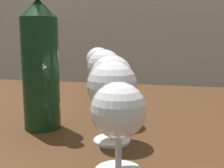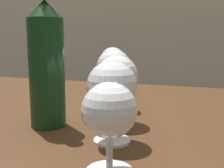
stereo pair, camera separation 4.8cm
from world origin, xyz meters
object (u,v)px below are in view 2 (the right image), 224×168
at_px(wine_glass_empty, 113,61).
at_px(wine_bottle, 47,62).
at_px(wine_glass_merlot, 117,78).
at_px(wine_glass_port, 112,88).
at_px(wine_glass_amber, 114,68).
at_px(wine_glass_pinot, 109,113).
at_px(wine_glass_chardonnay, 115,69).

distance_m(wine_glass_empty, wine_bottle, 0.40).
height_order(wine_glass_merlot, wine_bottle, wine_bottle).
bearing_deg(wine_glass_empty, wine_glass_port, -71.44).
bearing_deg(wine_glass_port, wine_glass_amber, 107.70).
xyz_separation_m(wine_glass_port, wine_glass_empty, (-0.15, 0.45, 0.01)).
height_order(wine_glass_pinot, wine_glass_empty, wine_glass_empty).
distance_m(wine_glass_merlot, wine_bottle, 0.15).
xyz_separation_m(wine_glass_pinot, wine_glass_chardonnay, (-0.14, 0.45, 0.01)).
relative_size(wine_glass_pinot, wine_glass_empty, 0.83).
xyz_separation_m(wine_glass_amber, wine_bottle, (-0.08, -0.18, 0.03)).
height_order(wine_glass_empty, wine_bottle, wine_bottle).
bearing_deg(wine_glass_empty, wine_glass_pinot, -71.72).
relative_size(wine_glass_pinot, wine_glass_amber, 0.82).
height_order(wine_glass_pinot, wine_glass_merlot, wine_glass_merlot).
bearing_deg(wine_glass_chardonnay, wine_glass_amber, -73.80).
xyz_separation_m(wine_glass_merlot, wine_glass_empty, (-0.12, 0.34, 0.01)).
relative_size(wine_glass_empty, wine_bottle, 0.46).
distance_m(wine_glass_merlot, wine_glass_amber, 0.12).
bearing_deg(wine_glass_amber, wine_glass_empty, 109.39).
distance_m(wine_glass_pinot, wine_glass_port, 0.12).
height_order(wine_glass_amber, wine_bottle, wine_bottle).
distance_m(wine_glass_amber, wine_glass_empty, 0.24).
bearing_deg(wine_glass_amber, wine_bottle, -115.54).
distance_m(wine_glass_port, wine_glass_empty, 0.47).
distance_m(wine_glass_port, wine_glass_chardonnay, 0.35).
height_order(wine_glass_merlot, wine_glass_chardonnay, wine_glass_merlot).
relative_size(wine_glass_chardonnay, wine_bottle, 0.41).
relative_size(wine_glass_merlot, wine_glass_chardonnay, 1.09).
bearing_deg(wine_bottle, wine_glass_pinot, -39.91).
xyz_separation_m(wine_glass_chardonnay, wine_bottle, (-0.05, -0.29, 0.04)).
distance_m(wine_glass_port, wine_glass_merlot, 0.11).
bearing_deg(wine_bottle, wine_glass_chardonnay, 80.28).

